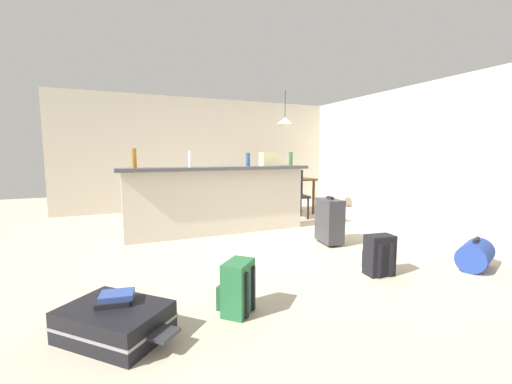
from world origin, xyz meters
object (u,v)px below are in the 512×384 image
bottle_amber (134,158)px  backpack_black (379,255)px  suitcase_flat_black (115,322)px  bottle_green (291,159)px  dining_chair_near_partition (295,192)px  bottle_blue (248,160)px  bottle_white (190,159)px  duffel_bag_blue (475,255)px  grocery_bag (268,159)px  backpack_green (237,288)px  book_stack (115,298)px  suitcase_upright_charcoal (329,220)px  dining_chair_far_side (274,187)px  pendant_lamp (285,121)px  dining_table (285,183)px

bottle_amber → backpack_black: (2.22, -2.26, -0.99)m
suitcase_flat_black → backpack_black: (2.53, 0.18, 0.09)m
bottle_green → dining_chair_near_partition: bottle_green is taller
bottle_amber → bottle_blue: bearing=0.2°
bottle_white → duffel_bag_blue: 3.75m
grocery_bag → backpack_green: size_ratio=0.62×
bottle_blue → suitcase_flat_black: 3.32m
suitcase_flat_black → book_stack: size_ratio=3.16×
bottle_green → suitcase_upright_charcoal: 1.43m
bottle_amber → bottle_blue: size_ratio=1.29×
dining_chair_near_partition → duffel_bag_blue: bearing=-84.0°
book_stack → bottle_green: bearing=41.4°
grocery_bag → duffel_bag_blue: grocery_bag is taller
grocery_bag → dining_chair_far_side: grocery_bag is taller
grocery_bag → book_stack: 3.55m
suitcase_flat_black → book_stack: book_stack is taller
bottle_green → grocery_bag: size_ratio=0.87×
bottle_white → bottle_green: 1.72m
pendant_lamp → backpack_black: bearing=-102.4°
suitcase_upright_charcoal → backpack_black: 1.21m
suitcase_upright_charcoal → dining_table: bearing=76.1°
bottle_blue → dining_chair_near_partition: (1.30, 0.73, -0.65)m
bottle_white → pendant_lamp: (2.21, 1.18, 0.74)m
dining_chair_near_partition → backpack_black: dining_chair_near_partition is taller
grocery_bag → dining_table: (0.96, 1.17, -0.52)m
bottle_white → backpack_black: size_ratio=0.57×
dining_table → book_stack: 4.96m
duffel_bag_blue → backpack_black: size_ratio=1.33×
backpack_green → suitcase_upright_charcoal: suitcase_upright_charcoal is taller
grocery_bag → backpack_black: bearing=-86.5°
bottle_amber → bottle_white: (0.77, 0.00, -0.02)m
bottle_green → backpack_black: bearing=-96.6°
grocery_bag → duffel_bag_blue: size_ratio=0.47×
dining_chair_far_side → suitcase_flat_black: bearing=-128.5°
dining_chair_near_partition → bottle_green: bearing=-126.5°
bottle_green → dining_chair_far_side: (0.54, 1.69, -0.65)m
bottle_white → dining_chair_near_partition: bottle_white is taller
dining_table → dining_chair_near_partition: bearing=-96.3°
suitcase_flat_black → backpack_black: backpack_black is taller
suitcase_flat_black → backpack_black: 2.54m
dining_table → bottle_green: bearing=-114.8°
dining_table → pendant_lamp: 1.27m
book_stack → backpack_green: bearing=-3.6°
bottle_white → pendant_lamp: pendant_lamp is taller
suitcase_flat_black → dining_table: bearing=47.8°
book_stack → backpack_black: bearing=3.0°
dining_table → book_stack: size_ratio=4.14×
bottle_amber → bottle_green: bottle_amber is taller
pendant_lamp → suitcase_flat_black: 5.21m
bottle_green → pendant_lamp: pendant_lamp is taller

